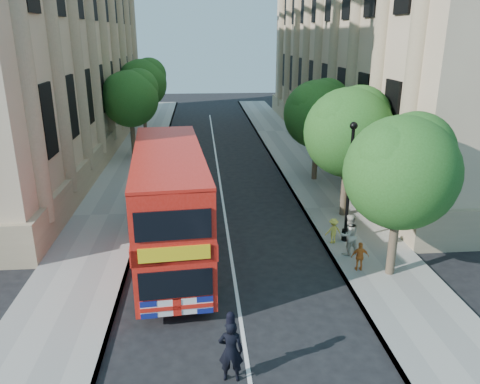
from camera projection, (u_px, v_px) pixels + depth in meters
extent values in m
plane|color=black|center=(242.00, 332.00, 14.21)|extent=(120.00, 120.00, 0.00)
cube|color=gray|center=(336.00, 208.00, 24.09)|extent=(3.50, 80.00, 0.12)
cube|color=gray|center=(109.00, 215.00, 23.16)|extent=(3.50, 80.00, 0.12)
cube|color=tan|center=(396.00, 28.00, 35.07)|extent=(12.00, 38.00, 18.00)
cube|color=tan|center=(16.00, 27.00, 32.83)|extent=(12.00, 38.00, 18.00)
cylinder|color=#473828|center=(393.00, 241.00, 17.05)|extent=(0.32, 0.32, 2.86)
sphere|color=#24521B|center=(401.00, 173.00, 16.21)|extent=(4.00, 4.00, 4.00)
sphere|color=#24521B|center=(415.00, 151.00, 16.43)|extent=(2.80, 2.80, 2.80)
sphere|color=#24521B|center=(392.00, 161.00, 15.72)|extent=(2.60, 2.60, 2.60)
cylinder|color=#473828|center=(344.00, 188.00, 22.69)|extent=(0.32, 0.32, 2.99)
sphere|color=#24521B|center=(349.00, 133.00, 21.81)|extent=(4.20, 4.20, 4.20)
sphere|color=#24521B|center=(360.00, 117.00, 22.02)|extent=(2.94, 2.94, 2.94)
sphere|color=#24521B|center=(341.00, 122.00, 21.32)|extent=(2.73, 2.73, 2.73)
cylinder|color=#473828|center=(315.00, 158.00, 28.36)|extent=(0.32, 0.32, 2.90)
sphere|color=#24521B|center=(317.00, 114.00, 27.51)|extent=(4.00, 4.00, 4.00)
sphere|color=#24521B|center=(326.00, 102.00, 27.73)|extent=(2.80, 2.80, 2.80)
sphere|color=#24521B|center=(311.00, 106.00, 27.02)|extent=(2.60, 2.60, 2.60)
cylinder|color=#473828|center=(133.00, 137.00, 33.99)|extent=(0.32, 0.32, 2.99)
sphere|color=#24521B|center=(130.00, 99.00, 33.12)|extent=(4.00, 4.00, 4.00)
sphere|color=#24521B|center=(139.00, 88.00, 33.32)|extent=(2.80, 2.80, 2.80)
sphere|color=#24521B|center=(122.00, 92.00, 32.62)|extent=(2.60, 2.60, 2.60)
cylinder|color=#473828|center=(145.00, 117.00, 41.51)|extent=(0.32, 0.32, 3.17)
sphere|color=#24521B|center=(142.00, 84.00, 40.58)|extent=(4.20, 4.20, 4.20)
sphere|color=#24521B|center=(149.00, 75.00, 40.78)|extent=(2.94, 2.94, 2.94)
sphere|color=#24521B|center=(136.00, 77.00, 40.07)|extent=(2.73, 2.73, 2.73)
cylinder|color=black|center=(345.00, 235.00, 20.16)|extent=(0.30, 0.30, 0.50)
cylinder|color=black|center=(349.00, 185.00, 19.43)|extent=(0.14, 0.14, 5.00)
sphere|color=black|center=(354.00, 126.00, 18.63)|extent=(0.32, 0.32, 0.32)
cube|color=red|center=(170.00, 202.00, 18.04)|extent=(3.26, 9.65, 3.94)
cube|color=black|center=(171.00, 223.00, 18.32)|extent=(3.27, 9.06, 0.90)
cube|color=black|center=(169.00, 177.00, 17.71)|extent=(3.27, 9.06, 0.90)
cube|color=yellow|center=(174.00, 254.00, 13.58)|extent=(2.10, 0.25, 0.45)
cylinder|color=black|center=(141.00, 294.00, 15.36)|extent=(0.36, 1.02, 1.00)
cylinder|color=black|center=(209.00, 288.00, 15.72)|extent=(0.36, 1.02, 1.00)
cylinder|color=black|center=(146.00, 220.00, 21.42)|extent=(0.36, 1.02, 1.00)
cylinder|color=black|center=(195.00, 217.00, 21.77)|extent=(0.36, 1.02, 1.00)
cube|color=black|center=(178.00, 187.00, 23.50)|extent=(2.01, 1.84, 1.99)
cube|color=black|center=(176.00, 188.00, 22.66)|extent=(1.71, 0.23, 0.66)
cube|color=black|center=(182.00, 172.00, 25.41)|extent=(2.11, 3.16, 2.37)
cube|color=black|center=(182.00, 195.00, 25.24)|extent=(2.03, 4.66, 0.24)
cylinder|color=black|center=(161.00, 205.00, 23.69)|extent=(0.26, 0.77, 0.76)
cylinder|color=black|center=(195.00, 204.00, 23.71)|extent=(0.26, 0.77, 0.76)
cylinder|color=black|center=(170.00, 186.00, 26.65)|extent=(0.26, 0.77, 0.76)
cylinder|color=black|center=(199.00, 185.00, 26.67)|extent=(0.26, 0.77, 0.76)
imported|color=black|center=(231.00, 351.00, 12.00)|extent=(0.70, 0.51, 1.77)
imported|color=beige|center=(349.00, 235.00, 18.71)|extent=(1.00, 0.89, 1.70)
imported|color=orange|center=(360.00, 256.00, 17.50)|extent=(0.68, 0.32, 1.13)
imported|color=#F3E353|center=(333.00, 231.00, 19.83)|extent=(0.78, 0.54, 1.10)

